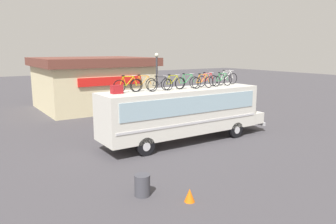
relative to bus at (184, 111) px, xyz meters
name	(u,v)px	position (x,y,z in m)	size (l,w,h in m)	color
ground_plane	(181,142)	(-0.14, 0.00, -1.88)	(120.00, 120.00, 0.00)	#423F44
bus	(184,111)	(0.00, 0.00, 0.00)	(11.21, 2.58, 3.23)	silver
luggage_bag_1	(117,89)	(-4.23, 0.19, 1.57)	(0.58, 0.42, 0.46)	maroon
rooftop_bicycle_1	(128,85)	(-3.52, 0.26, 1.74)	(1.76, 0.44, 0.95)	black
rooftop_bicycle_2	(143,84)	(-2.56, 0.30, 1.74)	(1.69, 0.44, 0.94)	black
rooftop_bicycle_3	(160,84)	(-1.72, -0.16, 1.71)	(1.69, 0.44, 0.88)	black
rooftop_bicycle_4	(173,83)	(-0.76, 0.03, 1.72)	(1.63, 0.44, 0.90)	black
rooftop_bicycle_5	(187,82)	(0.20, -0.08, 1.73)	(1.72, 0.44, 0.93)	black
rooftop_bicycle_6	(203,82)	(1.10, -0.42, 1.72)	(1.65, 0.44, 0.91)	black
rooftop_bicycle_7	(207,80)	(1.97, 0.19, 1.73)	(1.65, 0.44, 0.91)	black
rooftop_bicycle_8	(222,80)	(2.89, -0.16, 1.72)	(1.64, 0.44, 0.90)	black
rooftop_bicycle_9	(227,78)	(3.80, 0.36, 1.75)	(1.83, 0.44, 0.98)	black
roadside_building	(93,82)	(-0.25, 14.45, 0.56)	(10.22, 9.15, 4.78)	beige
trash_bin	(142,185)	(-5.75, -5.26, -1.47)	(0.60, 0.60, 0.83)	#3F3F47
traffic_cone	(190,195)	(-4.55, -6.67, -1.63)	(0.40, 0.40, 0.50)	orange
street_lamp	(157,82)	(1.77, 5.98, 1.19)	(0.30, 0.30, 5.26)	#38383D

